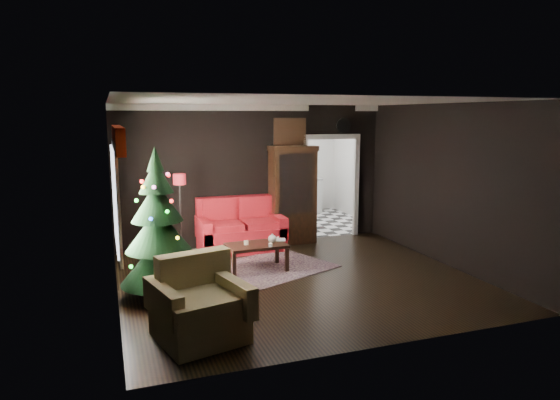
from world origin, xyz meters
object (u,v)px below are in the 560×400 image
object	(u,v)px
christmas_tree	(158,226)
kitchen_table	(297,210)
wall_clock	(343,126)
coffee_table	(257,257)
teapot	(272,239)
floor_lamp	(181,214)
armchair	(199,302)
loveseat	(241,225)
curio_cabinet	(293,197)

from	to	relation	value
christmas_tree	kitchen_table	world-z (taller)	christmas_tree
wall_clock	coffee_table	bearing A→B (deg)	-144.50
teapot	christmas_tree	bearing A→B (deg)	-159.04
floor_lamp	wall_clock	world-z (taller)	wall_clock
coffee_table	kitchen_table	bearing A→B (deg)	57.73
floor_lamp	armchair	world-z (taller)	floor_lamp
christmas_tree	armchair	xyz separation A→B (m)	(0.29, -1.56, -0.59)
christmas_tree	wall_clock	bearing A→B (deg)	31.36
teapot	armchair	bearing A→B (deg)	-125.84
floor_lamp	coffee_table	xyz separation A→B (m)	(1.09, -1.14, -0.60)
teapot	kitchen_table	bearing A→B (deg)	61.82
loveseat	armchair	bearing A→B (deg)	-111.95
floor_lamp	armchair	xyz separation A→B (m)	(-0.30, -3.47, -0.37)
coffee_table	wall_clock	bearing A→B (deg)	35.50
curio_cabinet	kitchen_table	distance (m)	1.67
teapot	wall_clock	xyz separation A→B (m)	(2.16, 1.76, 1.85)
curio_cabinet	loveseat	bearing A→B (deg)	-169.17
teapot	loveseat	bearing A→B (deg)	97.85
armchair	teapot	xyz separation A→B (m)	(1.66, 2.30, 0.07)
floor_lamp	christmas_tree	bearing A→B (deg)	-107.11
christmas_tree	wall_clock	xyz separation A→B (m)	(4.12, 2.51, 1.33)
christmas_tree	kitchen_table	size ratio (longest dim) A/B	2.82
coffee_table	christmas_tree	bearing A→B (deg)	-155.37
floor_lamp	teapot	distance (m)	1.82
curio_cabinet	armchair	size ratio (longest dim) A/B	1.92
teapot	kitchen_table	distance (m)	3.42
loveseat	wall_clock	size ratio (longest dim) A/B	5.31
curio_cabinet	teapot	size ratio (longest dim) A/B	11.75
armchair	coffee_table	world-z (taller)	armchair
floor_lamp	kitchen_table	distance (m)	3.53
floor_lamp	teapot	world-z (taller)	floor_lamp
wall_clock	kitchen_table	world-z (taller)	wall_clock
christmas_tree	floor_lamp	bearing A→B (deg)	72.89
wall_clock	teapot	bearing A→B (deg)	-140.86
wall_clock	christmas_tree	bearing A→B (deg)	-148.64
loveseat	armchair	distance (m)	3.95
floor_lamp	armchair	bearing A→B (deg)	-94.94
curio_cabinet	coffee_table	xyz separation A→B (m)	(-1.24, -1.56, -0.72)
coffee_table	teapot	size ratio (longest dim) A/B	6.09
christmas_tree	armchair	distance (m)	1.69
curio_cabinet	armchair	distance (m)	4.71
coffee_table	wall_clock	distance (m)	3.68
curio_cabinet	floor_lamp	bearing A→B (deg)	-169.83
teapot	wall_clock	world-z (taller)	wall_clock
coffee_table	kitchen_table	world-z (taller)	kitchen_table
curio_cabinet	floor_lamp	world-z (taller)	curio_cabinet
curio_cabinet	floor_lamp	xyz separation A→B (m)	(-2.33, -0.42, -0.12)
coffee_table	kitchen_table	xyz separation A→B (m)	(1.89, 2.99, 0.14)
wall_clock	curio_cabinet	bearing A→B (deg)	-171.47
armchair	kitchen_table	distance (m)	6.24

